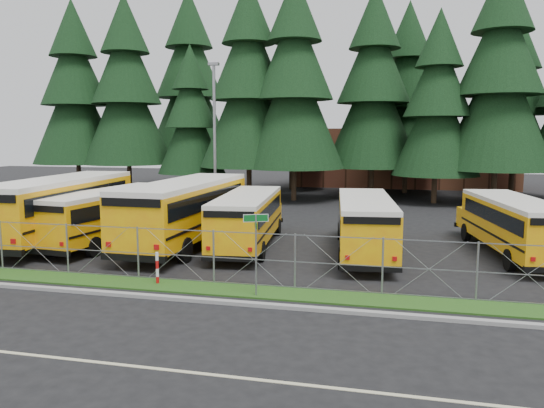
{
  "coord_description": "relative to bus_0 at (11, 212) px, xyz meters",
  "views": [
    {
      "loc": [
        5.38,
        -18.78,
        5.42
      ],
      "look_at": [
        -0.01,
        4.0,
        2.33
      ],
      "focal_mm": 35.0,
      "sensor_mm": 36.0,
      "label": 1
    }
  ],
  "objects": [
    {
      "name": "conifer_6",
      "position": [
        22.77,
        19.7,
        6.17
      ],
      "size": [
        6.77,
        6.77,
        14.98
      ],
      "primitive_type": null,
      "color": "black",
      "rests_on": "ground"
    },
    {
      "name": "conifer_10",
      "position": [
        -1.51,
        29.16,
        8.84
      ],
      "size": [
        9.19,
        9.19,
        20.32
      ],
      "primitive_type": null,
      "color": "black",
      "rests_on": "ground"
    },
    {
      "name": "light_standard",
      "position": [
        7.81,
        10.38,
        4.18
      ],
      "size": [
        0.7,
        0.35,
        10.14
      ],
      "color": "gray",
      "rests_on": "ground"
    },
    {
      "name": "street_sign",
      "position": [
        15.4,
        -7.18,
        0.72
      ],
      "size": [
        0.78,
        0.52,
        2.81
      ],
      "color": "gray",
      "rests_on": "ground"
    },
    {
      "name": "chainlink_fence",
      "position": [
        14.5,
        -6.04,
        -0.32
      ],
      "size": [
        44.0,
        0.1,
        2.0
      ],
      "primitive_type": null,
      "color": "gray",
      "rests_on": "ground"
    },
    {
      "name": "ground",
      "position": [
        14.5,
        -5.04,
        -1.32
      ],
      "size": [
        120.0,
        120.0,
        0.0
      ],
      "primitive_type": "plane",
      "color": "black",
      "rests_on": "ground"
    },
    {
      "name": "striped_bollard",
      "position": [
        11.54,
        -6.6,
        -0.72
      ],
      "size": [
        0.11,
        0.11,
        1.2
      ],
      "primitive_type": "cylinder",
      "color": "#B20C0C",
      "rests_on": "ground"
    },
    {
      "name": "bus_4",
      "position": [
        12.99,
        0.43,
        -0.02
      ],
      "size": [
        3.35,
        10.09,
        2.6
      ],
      "primitive_type": null,
      "rotation": [
        0.0,
        0.0,
        0.1
      ],
      "color": "#FFC008",
      "rests_on": "ground"
    },
    {
      "name": "conifer_3",
      "position": [
        7.58,
        19.63,
        7.79
      ],
      "size": [
        8.24,
        8.24,
        18.22
      ],
      "primitive_type": null,
      "color": "black",
      "rests_on": "ground"
    },
    {
      "name": "road_lane_line",
      "position": [
        14.5,
        -13.04,
        -1.31
      ],
      "size": [
        50.0,
        0.12,
        0.01
      ],
      "primitive_type": "cube",
      "color": "beige",
      "rests_on": "ground"
    },
    {
      "name": "conifer_4",
      "position": [
        11.61,
        18.91,
        7.73
      ],
      "size": [
        8.19,
        8.19,
        18.1
      ],
      "primitive_type": null,
      "color": "black",
      "rests_on": "ground"
    },
    {
      "name": "conifer_11",
      "position": [
        9.7,
        27.5,
        6.83
      ],
      "size": [
        7.37,
        7.37,
        16.3
      ],
      "primitive_type": null,
      "color": "black",
      "rests_on": "ground"
    },
    {
      "name": "conifer_0",
      "position": [
        -10.13,
        21.7,
        7.68
      ],
      "size": [
        8.14,
        8.14,
        17.99
      ],
      "primitive_type": null,
      "color": "black",
      "rests_on": "ground"
    },
    {
      "name": "bus_0",
      "position": [
        0.0,
        0.0,
        0.0
      ],
      "size": [
        2.78,
        10.14,
        2.63
      ],
      "primitive_type": null,
      "rotation": [
        0.0,
        0.0,
        0.04
      ],
      "color": "#FFC008",
      "rests_on": "ground"
    },
    {
      "name": "bus_1",
      "position": [
        3.39,
        -0.1,
        0.3
      ],
      "size": [
        3.69,
        12.51,
        3.24
      ],
      "primitive_type": null,
      "rotation": [
        0.0,
        0.0,
        0.06
      ],
      "color": "#FFC008",
      "rests_on": "ground"
    },
    {
      "name": "curb",
      "position": [
        14.5,
        -8.14,
        -1.26
      ],
      "size": [
        50.0,
        0.25,
        0.12
      ],
      "primitive_type": "cube",
      "color": "gray",
      "rests_on": "ground"
    },
    {
      "name": "bus_2",
      "position": [
        6.12,
        -0.16,
        0.02
      ],
      "size": [
        3.51,
        10.41,
        2.68
      ],
      "primitive_type": null,
      "rotation": [
        0.0,
        0.0,
        -0.11
      ],
      "color": "#FFC008",
      "rests_on": "ground"
    },
    {
      "name": "conifer_1",
      "position": [
        -4.63,
        21.48,
        7.76
      ],
      "size": [
        8.21,
        8.21,
        18.15
      ],
      "primitive_type": null,
      "color": "black",
      "rests_on": "ground"
    },
    {
      "name": "brick_building",
      "position": [
        20.5,
        34.96,
        1.68
      ],
      "size": [
        22.0,
        10.0,
        6.0
      ],
      "primitive_type": "cube",
      "color": "brown",
      "rests_on": "ground"
    },
    {
      "name": "conifer_12",
      "position": [
        20.58,
        26.71,
        7.32
      ],
      "size": [
        7.81,
        7.81,
        17.28
      ],
      "primitive_type": null,
      "color": "black",
      "rests_on": "ground"
    },
    {
      "name": "conifer_2",
      "position": [
        1.95,
        20.75,
        5.31
      ],
      "size": [
        5.99,
        5.99,
        13.26
      ],
      "primitive_type": null,
      "color": "black",
      "rests_on": "ground"
    },
    {
      "name": "bus_east",
      "position": [
        24.93,
        1.42,
        -0.02
      ],
      "size": [
        3.87,
        10.17,
        2.6
      ],
      "primitive_type": null,
      "rotation": [
        0.0,
        0.0,
        0.16
      ],
      "color": "#FFC008",
      "rests_on": "ground"
    },
    {
      "name": "conifer_5",
      "position": [
        17.73,
        22.55,
        7.57
      ],
      "size": [
        8.03,
        8.03,
        17.77
      ],
      "primitive_type": null,
      "color": "black",
      "rests_on": "ground"
    },
    {
      "name": "bus_6",
      "position": [
        18.52,
        0.13,
        -0.01
      ],
      "size": [
        3.47,
        10.19,
        2.62
      ],
      "primitive_type": null,
      "rotation": [
        0.0,
        0.0,
        0.11
      ],
      "color": "#FFC008",
      "rests_on": "ground"
    },
    {
      "name": "conifer_7",
      "position": [
        27.18,
        19.74,
        7.89
      ],
      "size": [
        8.33,
        8.33,
        18.42
      ],
      "primitive_type": null,
      "color": "black",
      "rests_on": "ground"
    },
    {
      "name": "grass_verge",
      "position": [
        14.5,
        -6.74,
        -1.29
      ],
      "size": [
        50.0,
        1.4,
        0.06
      ],
      "primitive_type": "cube",
      "color": "#1A4212",
      "rests_on": "ground"
    },
    {
      "name": "conifer_13",
      "position": [
        29.68,
        26.2,
        6.47
      ],
      "size": [
        7.04,
        7.04,
        15.57
      ],
      "primitive_type": null,
      "color": "black",
      "rests_on": "ground"
    },
    {
      "name": "bus_3",
      "position": [
        10.0,
        0.28,
        0.28
      ],
      "size": [
        3.12,
        12.22,
        3.19
      ],
      "primitive_type": null,
      "rotation": [
        0.0,
        0.0,
        -0.02
      ],
      "color": "#FFC008",
      "rests_on": "ground"
    }
  ]
}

